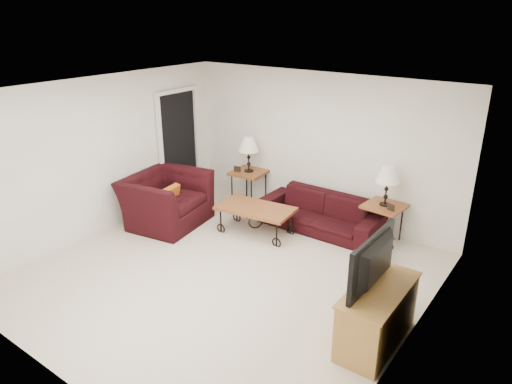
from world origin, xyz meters
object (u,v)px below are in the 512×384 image
at_px(side_table_left, 249,188).
at_px(tv_stand, 377,316).
at_px(backpack, 386,243).
at_px(television, 381,263).
at_px(coffee_table, 256,220).
at_px(side_table_right, 383,223).
at_px(lamp_left, 249,154).
at_px(lamp_right, 387,186).
at_px(armchair, 166,200).
at_px(sofa, 320,213).

xyz_separation_m(side_table_left, tv_stand, (3.49, -2.33, 0.02)).
bearing_deg(backpack, television, -93.08).
distance_m(coffee_table, tv_stand, 3.01).
xyz_separation_m(side_table_left, backpack, (2.86, -0.48, -0.07)).
relative_size(side_table_right, coffee_table, 0.51).
bearing_deg(lamp_left, coffee_table, -48.02).
xyz_separation_m(lamp_right, tv_stand, (0.88, -2.33, -0.59)).
height_order(coffee_table, television, television).
xyz_separation_m(lamp_left, coffee_table, (0.83, -0.92, -0.74)).
relative_size(lamp_left, backpack, 1.30).
distance_m(lamp_right, coffee_table, 2.13).
bearing_deg(television, coffee_table, -118.06).
bearing_deg(side_table_left, lamp_left, 0.00).
relative_size(lamp_left, armchair, 0.49).
height_order(tv_stand, backpack, tv_stand).
bearing_deg(side_table_right, lamp_left, 180.00).
bearing_deg(coffee_table, side_table_right, 27.43).
relative_size(side_table_left, backpack, 1.30).
distance_m(side_table_left, coffee_table, 1.25).
distance_m(side_table_right, tv_stand, 2.49).
bearing_deg(television, tv_stand, 90.00).
height_order(side_table_right, backpack, side_table_right).
bearing_deg(side_table_right, lamp_right, 0.00).
bearing_deg(side_table_left, sofa, -6.40).
distance_m(side_table_left, side_table_right, 2.61).
height_order(side_table_right, lamp_right, lamp_right).
relative_size(coffee_table, armchair, 0.93).
height_order(coffee_table, armchair, armchair).
bearing_deg(side_table_right, coffee_table, -152.57).
xyz_separation_m(side_table_left, coffee_table, (0.83, -0.92, -0.09)).
xyz_separation_m(side_table_right, tv_stand, (0.88, -2.33, 0.03)).
height_order(sofa, tv_stand, tv_stand).
bearing_deg(armchair, lamp_left, -31.53).
bearing_deg(coffee_table, lamp_left, 131.98).
relative_size(armchair, backpack, 2.64).
relative_size(side_table_left, lamp_right, 1.03).
relative_size(side_table_left, armchair, 0.49).
xyz_separation_m(side_table_left, armchair, (-0.61, -1.50, 0.10)).
bearing_deg(lamp_right, lamp_left, 180.00).
height_order(sofa, side_table_right, side_table_right).
xyz_separation_m(tv_stand, backpack, (-0.64, 1.85, -0.09)).
bearing_deg(lamp_left, television, -33.89).
xyz_separation_m(sofa, tv_stand, (1.89, -2.15, 0.05)).
distance_m(lamp_left, tv_stand, 4.24).
bearing_deg(armchair, coffee_table, -77.51).
height_order(side_table_left, lamp_left, lamp_left).
distance_m(side_table_right, backpack, 0.54).
distance_m(side_table_right, coffee_table, 2.01).
relative_size(sofa, armchair, 1.55).
bearing_deg(sofa, television, -49.05).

